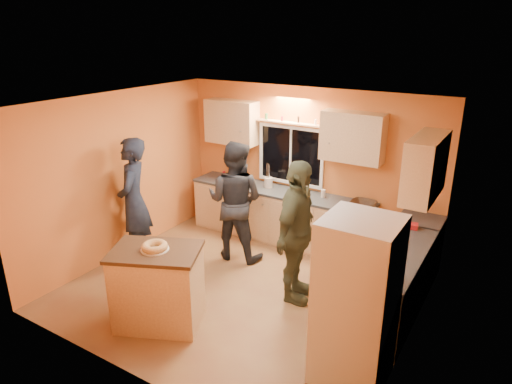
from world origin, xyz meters
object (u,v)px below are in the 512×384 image
Objects in this scene: island at (158,287)px; person_center at (235,201)px; refrigerator at (356,302)px; person_left at (134,201)px; person_right at (296,233)px.

person_center is at bearing 71.06° from island.
island is at bearing -171.33° from refrigerator.
person_right is at bearing 65.57° from person_left.
person_center is at bearing 94.60° from person_left.
island is at bearing 85.86° from person_center.
refrigerator is 0.91× the size of person_left.
person_right reaches higher than refrigerator.
person_left is at bearing 90.18° from person_right.
person_left is 2.62m from person_right.
person_center is at bearing 59.83° from person_right.
person_right is at bearing 25.25° from island.
refrigerator is 3.00m from person_center.
refrigerator is 0.93× the size of person_right.
refrigerator is at bearing -137.72° from person_right.
refrigerator is at bearing 48.05° from person_left.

